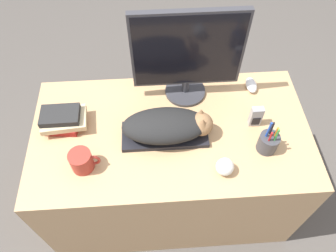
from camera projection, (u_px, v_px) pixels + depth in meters
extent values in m
plane|color=#4C4742|center=(175.00, 249.00, 1.92)|extent=(12.00, 12.00, 0.00)
cube|color=tan|center=(171.00, 167.00, 1.84)|extent=(1.32, 0.71, 0.71)
cube|color=black|center=(165.00, 134.00, 1.52)|extent=(0.40, 0.16, 0.02)
ellipsoid|color=black|center=(165.00, 126.00, 1.46)|extent=(0.39, 0.19, 0.12)
sphere|color=olive|center=(201.00, 124.00, 1.47)|extent=(0.11, 0.11, 0.11)
cone|color=olive|center=(203.00, 122.00, 1.42)|extent=(0.04, 0.04, 0.04)
cone|color=olive|center=(201.00, 112.00, 1.45)|extent=(0.04, 0.04, 0.04)
cylinder|color=#333338|center=(185.00, 91.00, 1.68)|extent=(0.21, 0.21, 0.02)
cylinder|color=#333338|center=(186.00, 85.00, 1.65)|extent=(0.04, 0.04, 0.07)
cube|color=#333338|center=(188.00, 50.00, 1.46)|extent=(0.51, 0.03, 0.41)
cube|color=black|center=(188.00, 51.00, 1.46)|extent=(0.49, 0.01, 0.39)
ellipsoid|color=silver|center=(251.00, 85.00, 1.69)|extent=(0.06, 0.10, 0.04)
cylinder|color=#9E2D23|center=(81.00, 161.00, 1.40)|extent=(0.10, 0.10, 0.10)
torus|color=#9E2D23|center=(93.00, 160.00, 1.40)|extent=(0.07, 0.01, 0.07)
cylinder|color=#38383D|center=(268.00, 143.00, 1.46)|extent=(0.09, 0.09, 0.09)
cylinder|color=orange|center=(275.00, 135.00, 1.42)|extent=(0.01, 0.01, 0.11)
cylinder|color=black|center=(270.00, 132.00, 1.42)|extent=(0.01, 0.01, 0.13)
cylinder|color=#1E47B2|center=(267.00, 133.00, 1.40)|extent=(0.01, 0.01, 0.15)
cylinder|color=#B21E1E|center=(269.00, 140.00, 1.41)|extent=(0.01, 0.01, 0.11)
cylinder|color=#338C38|center=(275.00, 139.00, 1.40)|extent=(0.01, 0.01, 0.13)
sphere|color=silver|center=(225.00, 167.00, 1.39)|extent=(0.08, 0.08, 0.08)
cube|color=#99999E|center=(256.00, 116.00, 1.53)|extent=(0.05, 0.03, 0.11)
cube|color=black|center=(256.00, 121.00, 1.53)|extent=(0.04, 0.00, 0.05)
cube|color=maroon|center=(63.00, 123.00, 1.56)|extent=(0.17, 0.15, 0.03)
cube|color=#C6B284|center=(64.00, 119.00, 1.53)|extent=(0.22, 0.16, 0.03)
cube|color=black|center=(60.00, 115.00, 1.50)|extent=(0.18, 0.12, 0.03)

